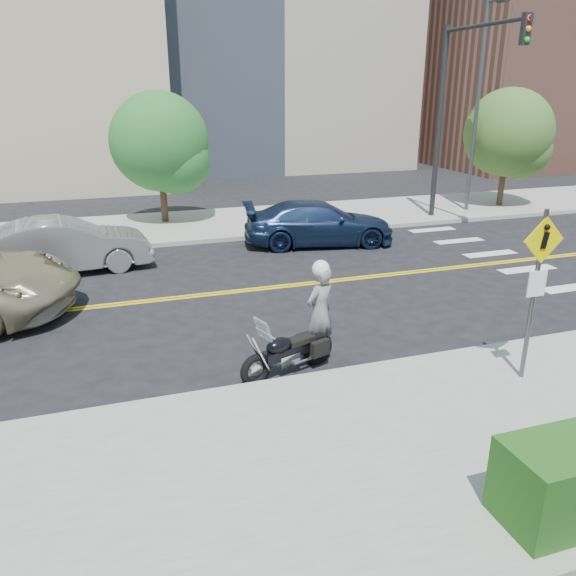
% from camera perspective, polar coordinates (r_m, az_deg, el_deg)
% --- Properties ---
extents(ground_plane, '(120.00, 120.00, 0.00)m').
position_cam_1_polar(ground_plane, '(14.52, -7.20, -0.57)').
color(ground_plane, black).
rests_on(ground_plane, ground).
extents(sidewalk_near, '(60.00, 5.00, 0.15)m').
position_cam_1_polar(sidewalk_near, '(8.07, 3.95, -17.75)').
color(sidewalk_near, '#9E9B91').
rests_on(sidewalk_near, ground_plane).
extents(sidewalk_far, '(60.00, 5.00, 0.15)m').
position_cam_1_polar(sidewalk_far, '(21.62, -11.19, 6.14)').
color(sidewalk_far, '#9E9B91').
rests_on(sidewalk_far, ground_plane).
extents(building_mid, '(18.00, 14.00, 20.00)m').
position_cam_1_polar(building_mid, '(41.10, -3.70, 26.58)').
color(building_mid, '#A39984').
rests_on(building_mid, ground_plane).
extents(building_right, '(14.00, 12.00, 12.00)m').
position_cam_1_polar(building_right, '(43.93, 23.62, 19.41)').
color(building_right, '#8C5947').
rests_on(building_right, ground_plane).
extents(lamp_post, '(0.16, 0.16, 8.00)m').
position_cam_1_polar(lamp_post, '(24.65, 18.62, 16.73)').
color(lamp_post, '#4C4C51').
rests_on(lamp_post, sidewalk_far).
extents(traffic_light, '(0.28, 4.50, 7.00)m').
position_cam_1_polar(traffic_light, '(22.32, 16.66, 18.07)').
color(traffic_light, black).
rests_on(traffic_light, sidewalk_far).
extents(pedestrian_sign, '(0.78, 0.08, 3.00)m').
position_cam_1_polar(pedestrian_sign, '(10.22, 23.94, 0.76)').
color(pedestrian_sign, '#4C4C51').
rests_on(pedestrian_sign, sidewalk_near).
extents(motorcyclist, '(0.80, 0.69, 1.96)m').
position_cam_1_polar(motorcyclist, '(10.76, 3.27, -2.20)').
color(motorcyclist, silver).
rests_on(motorcyclist, ground).
extents(motorcycle, '(2.07, 1.20, 1.21)m').
position_cam_1_polar(motorcycle, '(10.25, 0.08, -5.57)').
color(motorcycle, black).
rests_on(motorcycle, ground).
extents(parked_car_silver, '(4.85, 2.13, 1.55)m').
position_cam_1_polar(parked_car_silver, '(17.12, -21.75, 4.01)').
color(parked_car_silver, gray).
rests_on(parked_car_silver, ground).
extents(parked_car_blue, '(5.28, 2.88, 1.45)m').
position_cam_1_polar(parked_car_blue, '(18.92, 3.16, 6.61)').
color(parked_car_blue, '#18284A').
rests_on(parked_car_blue, ground).
extents(tree_far_a, '(3.61, 3.61, 4.94)m').
position_cam_1_polar(tree_far_a, '(21.81, -12.92, 14.27)').
color(tree_far_a, '#382619').
rests_on(tree_far_a, ground).
extents(tree_far_b, '(3.65, 3.65, 5.05)m').
position_cam_1_polar(tree_far_b, '(26.22, 21.46, 14.47)').
color(tree_far_b, '#382619').
rests_on(tree_far_b, ground).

